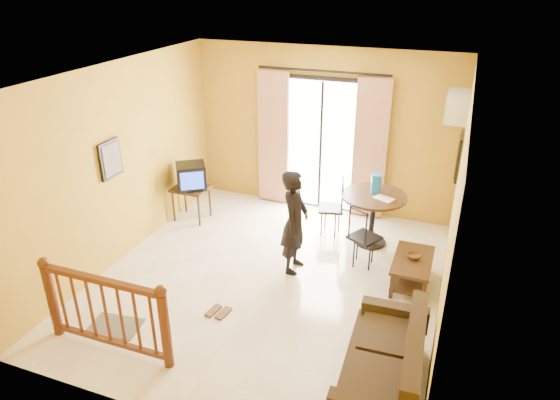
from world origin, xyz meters
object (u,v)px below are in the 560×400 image
at_px(television, 191,176).
at_px(coffee_table, 412,267).
at_px(standing_person, 295,222).
at_px(sofa, 387,367).
at_px(dining_table, 373,205).

relative_size(television, coffee_table, 0.69).
height_order(coffee_table, standing_person, standing_person).
xyz_separation_m(television, sofa, (3.72, -2.67, -0.50)).
height_order(dining_table, standing_person, standing_person).
xyz_separation_m(dining_table, sofa, (0.73, -2.92, -0.36)).
distance_m(television, dining_table, 3.00).
xyz_separation_m(dining_table, coffee_table, (0.73, -0.93, -0.38)).
distance_m(television, standing_person, 2.28).
xyz_separation_m(television, dining_table, (2.99, 0.24, -0.14)).
distance_m(television, sofa, 4.61).
xyz_separation_m(dining_table, standing_person, (-0.88, -1.12, 0.10)).
bearing_deg(dining_table, sofa, -75.91).
relative_size(sofa, standing_person, 1.08).
height_order(television, coffee_table, television).
relative_size(coffee_table, standing_person, 0.60).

